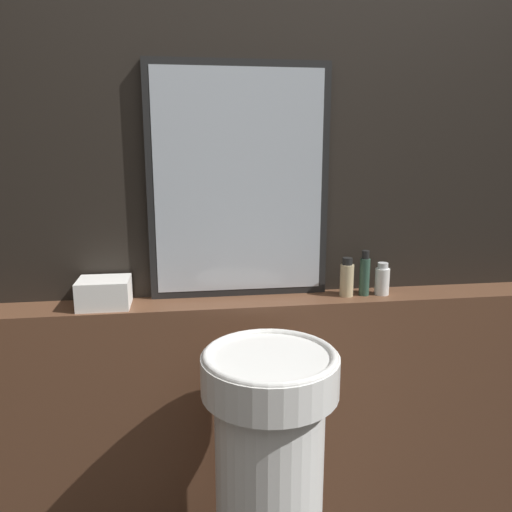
{
  "coord_description": "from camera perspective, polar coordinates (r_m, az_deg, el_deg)",
  "views": [
    {
      "loc": [
        -0.22,
        -0.23,
        1.49
      ],
      "look_at": [
        0.01,
        1.37,
        1.13
      ],
      "focal_mm": 35.0,
      "sensor_mm": 36.0,
      "label": 1
    }
  ],
  "objects": [
    {
      "name": "shampoo_bottle",
      "position": [
        1.85,
        10.34,
        -2.54
      ],
      "size": [
        0.05,
        0.05,
        0.14
      ],
      "color": "#C6B284",
      "rests_on": "vanity_counter"
    },
    {
      "name": "conditioner_bottle",
      "position": [
        1.87,
        12.3,
        -2.11
      ],
      "size": [
        0.04,
        0.04,
        0.17
      ],
      "color": "#2D4C3D",
      "rests_on": "vanity_counter"
    },
    {
      "name": "towel_stack",
      "position": [
        1.78,
        -16.95,
        -4.04
      ],
      "size": [
        0.17,
        0.14,
        0.1
      ],
      "color": "white",
      "rests_on": "vanity_counter"
    },
    {
      "name": "vanity_counter",
      "position": [
        1.98,
        -0.71,
        -18.21
      ],
      "size": [
        2.85,
        0.17,
        0.95
      ],
      "color": "brown",
      "rests_on": "ground_plane"
    },
    {
      "name": "mirror",
      "position": [
        1.77,
        -1.94,
        8.36
      ],
      "size": [
        0.64,
        0.03,
        0.82
      ],
      "color": "black",
      "rests_on": "vanity_counter"
    },
    {
      "name": "lotion_bottle",
      "position": [
        1.9,
        14.22,
        -2.66
      ],
      "size": [
        0.05,
        0.05,
        0.12
      ],
      "color": "white",
      "rests_on": "vanity_counter"
    },
    {
      "name": "pedestal_sink",
      "position": [
        1.67,
        1.53,
        -24.29
      ],
      "size": [
        0.4,
        0.4,
        0.91
      ],
      "color": "white",
      "rests_on": "ground_plane"
    },
    {
      "name": "wall_back",
      "position": [
        1.84,
        -1.26,
        5.09
      ],
      "size": [
        8.0,
        0.06,
        2.5
      ],
      "color": "black",
      "rests_on": "ground_plane"
    }
  ]
}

